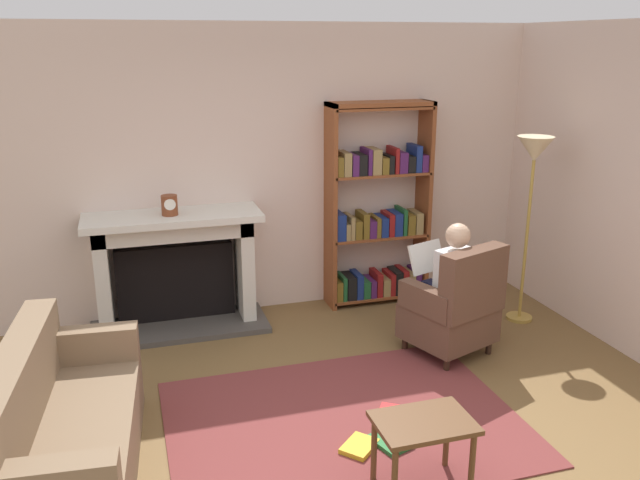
% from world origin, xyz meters
% --- Properties ---
extents(ground, '(14.00, 14.00, 0.00)m').
position_xyz_m(ground, '(0.00, 0.00, 0.00)').
color(ground, brown).
extents(back_wall, '(5.60, 0.10, 2.70)m').
position_xyz_m(back_wall, '(0.00, 2.55, 1.35)').
color(back_wall, beige).
rests_on(back_wall, ground).
extents(side_wall_right, '(0.10, 5.20, 2.70)m').
position_xyz_m(side_wall_right, '(2.65, 1.25, 1.35)').
color(side_wall_right, beige).
rests_on(side_wall_right, ground).
extents(area_rug, '(2.40, 1.80, 0.01)m').
position_xyz_m(area_rug, '(0.00, 0.30, 0.01)').
color(area_rug, brown).
rests_on(area_rug, ground).
extents(fireplace, '(1.58, 0.64, 1.08)m').
position_xyz_m(fireplace, '(-0.94, 2.30, 0.57)').
color(fireplace, '#4C4742').
rests_on(fireplace, ground).
extents(mantel_clock, '(0.14, 0.14, 0.18)m').
position_xyz_m(mantel_clock, '(-0.96, 2.20, 1.17)').
color(mantel_clock, brown).
rests_on(mantel_clock, fireplace).
extents(bookshelf, '(1.01, 0.32, 1.99)m').
position_xyz_m(bookshelf, '(1.03, 2.33, 0.93)').
color(bookshelf, brown).
rests_on(bookshelf, ground).
extents(armchair_reading, '(0.81, 0.80, 0.97)m').
position_xyz_m(armchair_reading, '(1.21, 1.01, 0.42)').
color(armchair_reading, '#331E14').
rests_on(armchair_reading, ground).
extents(seated_reader, '(0.48, 0.59, 1.14)m').
position_xyz_m(seated_reader, '(1.17, 1.12, 0.62)').
color(seated_reader, silver).
rests_on(seated_reader, ground).
extents(sofa_floral, '(0.87, 1.76, 0.85)m').
position_xyz_m(sofa_floral, '(-1.79, 0.19, 0.32)').
color(sofa_floral, '#82694E').
rests_on(sofa_floral, ground).
extents(side_table, '(0.56, 0.39, 0.46)m').
position_xyz_m(side_table, '(0.20, -0.50, 0.39)').
color(side_table, brown).
rests_on(side_table, ground).
extents(scattered_books, '(0.70, 0.61, 0.03)m').
position_xyz_m(scattered_books, '(0.20, 0.06, 0.03)').
color(scattered_books, '#267233').
rests_on(scattered_books, area_rug).
extents(floor_lamp, '(0.32, 0.32, 1.73)m').
position_xyz_m(floor_lamp, '(2.16, 1.49, 1.47)').
color(floor_lamp, '#B7933F').
rests_on(floor_lamp, ground).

